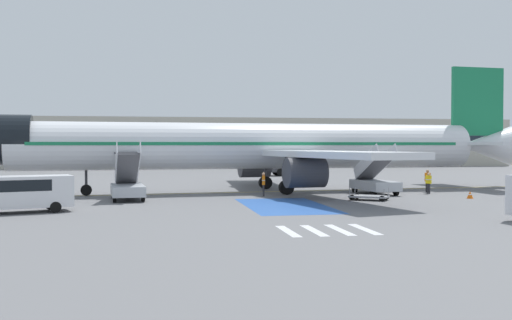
# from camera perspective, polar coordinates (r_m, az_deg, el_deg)

# --- Properties ---
(ground_plane) EXTENTS (600.00, 600.00, 0.00)m
(ground_plane) POSITION_cam_1_polar(r_m,az_deg,el_deg) (48.51, -2.07, -3.10)
(ground_plane) COLOR slate
(apron_leadline_yellow) EXTENTS (81.56, 7.22, 0.01)m
(apron_leadline_yellow) POSITION_cam_1_polar(r_m,az_deg,el_deg) (48.87, -0.11, -3.06)
(apron_leadline_yellow) COLOR gold
(apron_leadline_yellow) RESTS_ON ground_plane
(apron_stand_patch_blue) EXTENTS (5.07, 10.25, 0.01)m
(apron_stand_patch_blue) POSITION_cam_1_polar(r_m,az_deg,el_deg) (38.02, 2.83, -4.37)
(apron_stand_patch_blue) COLOR #2856A8
(apron_stand_patch_blue) RESTS_ON ground_plane
(apron_walkway_bar_0) EXTENTS (0.44, 3.60, 0.01)m
(apron_walkway_bar_0) POSITION_cam_1_polar(r_m,az_deg,el_deg) (26.98, 3.07, -6.78)
(apron_walkway_bar_0) COLOR silver
(apron_walkway_bar_0) RESTS_ON ground_plane
(apron_walkway_bar_1) EXTENTS (0.44, 3.60, 0.01)m
(apron_walkway_bar_1) POSITION_cam_1_polar(r_m,az_deg,el_deg) (27.28, 5.54, -6.70)
(apron_walkway_bar_1) COLOR silver
(apron_walkway_bar_1) RESTS_ON ground_plane
(apron_walkway_bar_2) EXTENTS (0.44, 3.60, 0.01)m
(apron_walkway_bar_2) POSITION_cam_1_polar(r_m,az_deg,el_deg) (27.63, 7.96, -6.60)
(apron_walkway_bar_2) COLOR silver
(apron_walkway_bar_2) RESTS_ON ground_plane
(apron_walkway_bar_3) EXTENTS (0.44, 3.60, 0.01)m
(apron_walkway_bar_3) POSITION_cam_1_polar(r_m,az_deg,el_deg) (28.02, 10.30, -6.50)
(apron_walkway_bar_3) COLOR silver
(apron_walkway_bar_3) RESTS_ON ground_plane
(airliner) EXTENTS (47.59, 33.11, 10.83)m
(airliner) POSITION_cam_1_polar(r_m,az_deg,el_deg) (48.88, 0.61, 1.32)
(airliner) COLOR silver
(airliner) RESTS_ON ground_plane
(boarding_stairs_forward) EXTENTS (2.60, 5.38, 4.15)m
(boarding_stairs_forward) POSITION_cam_1_polar(r_m,az_deg,el_deg) (42.81, -12.14, -2.39)
(boarding_stairs_forward) COLOR #ADB2BA
(boarding_stairs_forward) RESTS_ON ground_plane
(boarding_stairs_aft) EXTENTS (2.60, 5.38, 3.96)m
(boarding_stairs_aft) POSITION_cam_1_polar(r_m,az_deg,el_deg) (47.69, 11.22, -2.02)
(boarding_stairs_aft) COLOR #ADB2BA
(boarding_stairs_aft) RESTS_ON ground_plane
(fuel_tanker) EXTENTS (8.53, 2.74, 3.22)m
(fuel_tanker) POSITION_cam_1_polar(r_m,az_deg,el_deg) (74.09, 2.73, -0.26)
(fuel_tanker) COLOR #38383D
(fuel_tanker) RESTS_ON ground_plane
(service_van_1) EXTENTS (5.85, 3.62, 2.09)m
(service_van_1) POSITION_cam_1_polar(r_m,az_deg,el_deg) (36.55, -21.44, -2.74)
(service_van_1) COLOR silver
(service_van_1) RESTS_ON ground_plane
(baggage_cart) EXTENTS (2.99, 2.72, 0.87)m
(baggage_cart) POSITION_cam_1_polar(r_m,az_deg,el_deg) (42.45, 10.72, -3.44)
(baggage_cart) COLOR gray
(baggage_cart) RESTS_ON ground_plane
(ground_crew_0) EXTENTS (0.46, 0.47, 1.82)m
(ground_crew_0) POSITION_cam_1_polar(r_m,az_deg,el_deg) (50.52, 16.02, -1.77)
(ground_crew_0) COLOR black
(ground_crew_0) RESTS_ON ground_plane
(ground_crew_1) EXTENTS (0.43, 0.48, 1.64)m
(ground_crew_1) POSITION_cam_1_polar(r_m,az_deg,el_deg) (49.08, 16.11, -2.00)
(ground_crew_1) COLOR #2D2D33
(ground_crew_1) RESTS_ON ground_plane
(ground_crew_2) EXTENTS (0.31, 0.47, 1.78)m
(ground_crew_2) POSITION_cam_1_polar(r_m,az_deg,el_deg) (44.76, 0.73, -2.16)
(ground_crew_2) COLOR #2D2D33
(ground_crew_2) RESTS_ON ground_plane
(traffic_cone_0) EXTENTS (0.47, 0.47, 0.53)m
(traffic_cone_0) POSITION_cam_1_polar(r_m,az_deg,el_deg) (45.67, 19.71, -3.14)
(traffic_cone_0) COLOR orange
(traffic_cone_0) RESTS_ON ground_plane
(terminal_building) EXTENTS (100.37, 12.10, 8.33)m
(terminal_building) POSITION_cam_1_polar(r_m,az_deg,el_deg) (104.34, -2.73, 1.65)
(terminal_building) COLOR #B2AD9E
(terminal_building) RESTS_ON ground_plane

